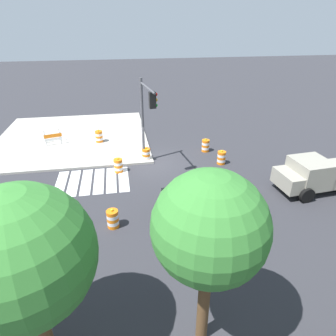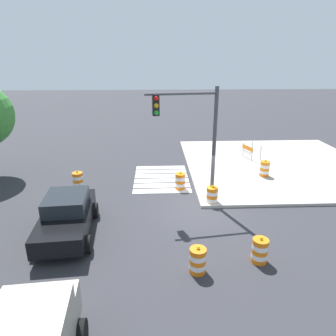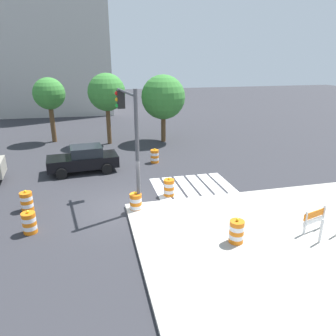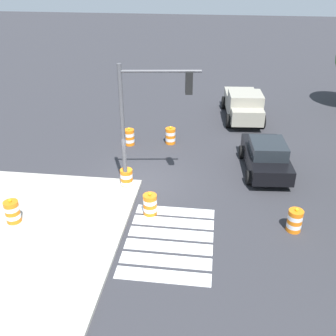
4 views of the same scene
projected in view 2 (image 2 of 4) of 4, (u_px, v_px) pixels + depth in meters
The scene contains 12 objects.
ground_plane at pixel (201, 209), 14.50m from camera, with size 120.00×120.00×0.00m, color #2D2D33.
sidewalk_corner at pixel (276, 164), 20.37m from camera, with size 12.00×12.00×0.15m, color #ADA89E.
crosswalk_stripes at pixel (161, 178), 18.19m from camera, with size 4.35×3.20×0.02m.
sports_car at pixel (67, 216), 12.19m from camera, with size 4.44×2.41×1.63m.
traffic_barrel_near_corner at pixel (78, 180), 16.70m from camera, with size 0.56×0.56×1.02m.
traffic_barrel_crosswalk_end at pixel (260, 251), 10.57m from camera, with size 0.56×0.56×1.02m.
traffic_barrel_median_near at pixel (198, 260), 10.05m from camera, with size 0.56×0.56×1.02m.
traffic_barrel_median_far at pixel (180, 181), 16.57m from camera, with size 0.56×0.56×1.02m.
traffic_barrel_far_curb at pixel (212, 196), 14.80m from camera, with size 0.56×0.56×1.02m.
traffic_barrel_on_sidewalk at pixel (265, 169), 18.02m from camera, with size 0.56×0.56×1.02m.
construction_barricade at pixel (249, 150), 21.25m from camera, with size 1.40×1.08×1.00m.
traffic_light_pole at pixel (191, 126), 13.57m from camera, with size 0.74×3.27×5.50m.
Camera 2 is at (-12.90, 2.15, 6.76)m, focal length 32.37 mm.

